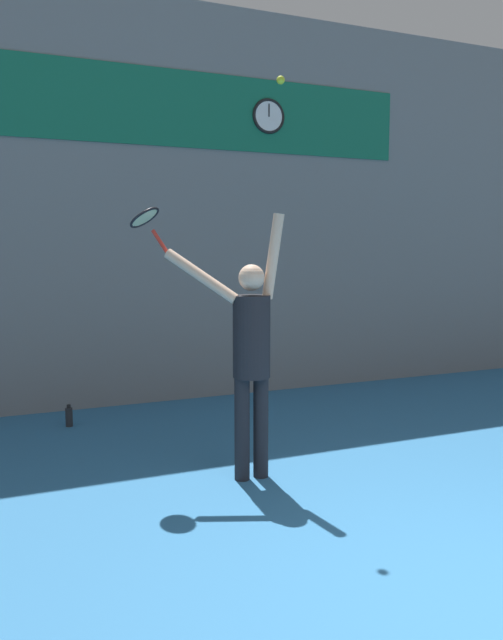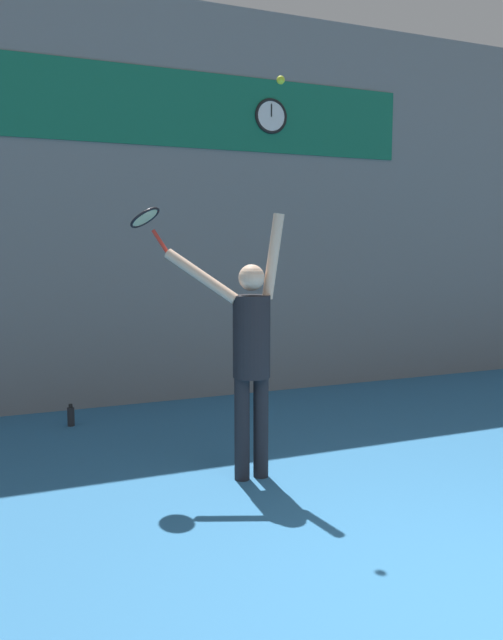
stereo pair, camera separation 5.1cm
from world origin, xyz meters
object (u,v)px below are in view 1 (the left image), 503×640
at_px(tennis_player, 250,348).
at_px(water_bottle, 69,417).
at_px(tennis_racket, 146,220).
at_px(tennis_ball, 281,80).
at_px(scoreboard_clock, 269,116).

height_order(tennis_player, water_bottle, tennis_player).
height_order(tennis_player, tennis_racket, tennis_racket).
bearing_deg(tennis_racket, tennis_ball, -29.52).
bearing_deg(water_bottle, tennis_player, -60.43).
distance_m(tennis_player, tennis_racket, 1.40).
xyz_separation_m(scoreboard_clock, tennis_player, (-1.47, -2.89, -2.55)).
xyz_separation_m(tennis_racket, water_bottle, (-0.51, 1.71, -2.09)).
bearing_deg(tennis_racket, water_bottle, 106.52).
bearing_deg(scoreboard_clock, water_bottle, -166.06).
distance_m(tennis_player, tennis_ball, 2.20).
height_order(tennis_racket, water_bottle, tennis_racket).
bearing_deg(tennis_ball, scoreboard_clock, 67.37).
height_order(scoreboard_clock, water_bottle, scoreboard_clock).
bearing_deg(tennis_racket, tennis_player, -33.95).
xyz_separation_m(scoreboard_clock, tennis_racket, (-2.22, -2.38, -1.48)).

